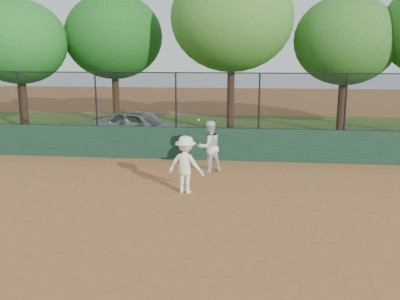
# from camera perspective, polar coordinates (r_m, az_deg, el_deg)

# --- Properties ---
(ground) EXTENTS (80.00, 80.00, 0.00)m
(ground) POSITION_cam_1_polar(r_m,az_deg,el_deg) (10.92, -5.51, -8.55)
(ground) COLOR #9A5E31
(ground) RESTS_ON ground
(back_wall) EXTENTS (26.00, 0.20, 1.20)m
(back_wall) POSITION_cam_1_polar(r_m,az_deg,el_deg) (16.45, -1.32, 0.85)
(back_wall) COLOR #1A3A26
(back_wall) RESTS_ON ground
(grass_strip) EXTENTS (36.00, 12.00, 0.01)m
(grass_strip) POSITION_cam_1_polar(r_m,az_deg,el_deg) (22.42, 0.72, 2.41)
(grass_strip) COLOR #2E4D18
(grass_strip) RESTS_ON ground
(parked_car) EXTENTS (4.58, 3.04, 1.45)m
(parked_car) POSITION_cam_1_polar(r_m,az_deg,el_deg) (19.71, -7.55, 3.04)
(parked_car) COLOR #B9BEC3
(parked_car) RESTS_ON ground
(player_second) EXTENTS (1.05, 1.01, 1.71)m
(player_second) POSITION_cam_1_polar(r_m,az_deg,el_deg) (14.64, 1.19, 0.43)
(player_second) COLOR silver
(player_second) RESTS_ON ground
(player_main) EXTENTS (1.18, 0.88, 2.16)m
(player_main) POSITION_cam_1_polar(r_m,az_deg,el_deg) (12.48, -1.84, -1.88)
(player_main) COLOR white
(player_main) RESTS_ON ground
(fence_assembly) EXTENTS (26.00, 0.06, 2.00)m
(fence_assembly) POSITION_cam_1_polar(r_m,az_deg,el_deg) (16.20, -1.45, 6.53)
(fence_assembly) COLOR black
(fence_assembly) RESTS_ON back_wall
(tree_0) EXTENTS (4.74, 4.31, 6.44)m
(tree_0) POSITION_cam_1_polar(r_m,az_deg,el_deg) (24.12, -22.18, 12.67)
(tree_0) COLOR #422B17
(tree_0) RESTS_ON ground
(tree_1) EXTENTS (5.11, 4.64, 6.91)m
(tree_1) POSITION_cam_1_polar(r_m,az_deg,el_deg) (24.31, -11.01, 14.07)
(tree_1) COLOR #452B18
(tree_1) RESTS_ON ground
(tree_2) EXTENTS (5.78, 5.26, 7.95)m
(tree_2) POSITION_cam_1_polar(r_m,az_deg,el_deg) (21.74, 4.10, 16.46)
(tree_2) COLOR #422917
(tree_2) RESTS_ON ground
(tree_3) EXTENTS (4.86, 4.41, 6.53)m
(tree_3) POSITION_cam_1_polar(r_m,az_deg,el_deg) (22.68, 18.13, 13.15)
(tree_3) COLOR #432716
(tree_3) RESTS_ON ground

